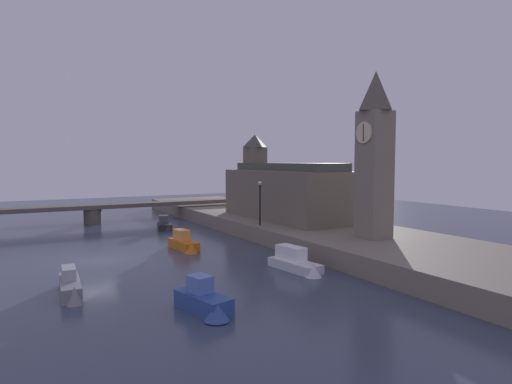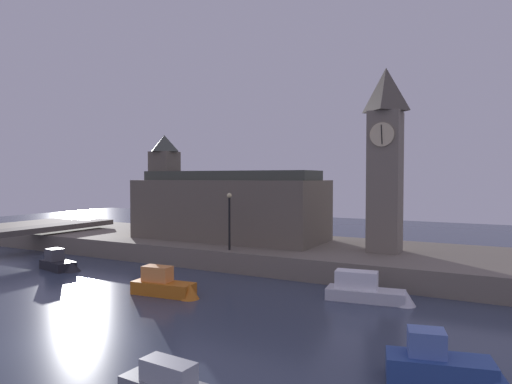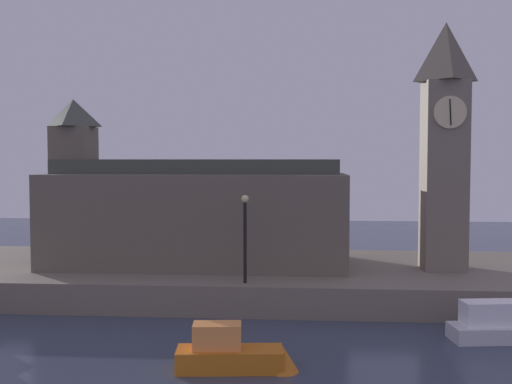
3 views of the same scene
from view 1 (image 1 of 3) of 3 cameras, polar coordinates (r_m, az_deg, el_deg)
name	(u,v)px [view 1 (image 1 of 3)]	position (r m, az deg, el deg)	size (l,w,h in m)	color
ground_plane	(99,261)	(35.85, -19.77, -8.47)	(120.00, 120.00, 0.00)	#384256
far_embankment	(312,231)	(43.55, 7.25, -5.06)	(70.00, 12.00, 1.50)	slate
clock_tower	(375,152)	(35.94, 15.17, 5.03)	(2.42, 2.46, 13.15)	slate
parliament_hall	(285,191)	(47.35, 3.80, 0.18)	(16.57, 6.85, 9.32)	#6B6051
bridge_span	(91,210)	(56.94, -20.64, -2.15)	(2.32, 34.26, 2.30)	#5B544C
streetlamp	(260,198)	(41.57, 0.52, -0.81)	(0.36, 0.36, 4.21)	black
boat_barge_dark	(165,225)	(49.82, -11.71, -4.26)	(3.85, 2.03, 1.55)	#232328
boat_cruiser_grey	(71,286)	(27.50, -22.97, -11.24)	(4.78, 1.32, 1.55)	gray
boat_patrol_orange	(185,243)	(38.39, -9.27, -6.59)	(4.44, 1.67, 1.70)	orange
boat_ferry_white	(298,263)	(30.88, 5.46, -9.21)	(5.10, 2.05, 1.79)	silver
boat_tour_blue	(205,301)	(22.83, -6.61, -13.94)	(4.24, 2.11, 1.74)	#2D4C93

